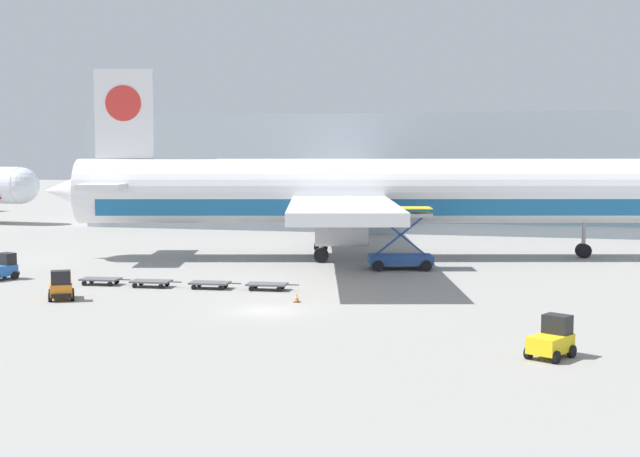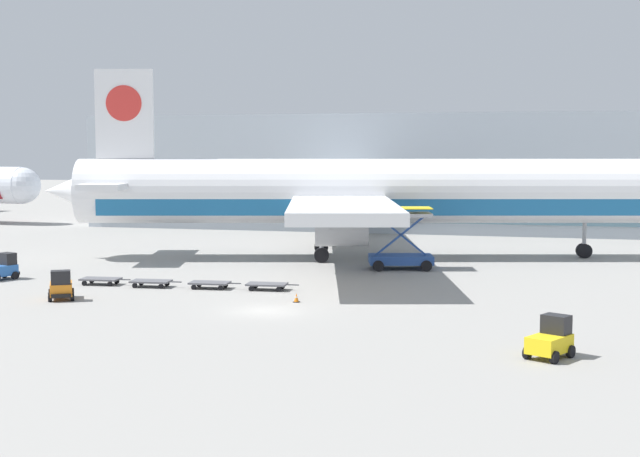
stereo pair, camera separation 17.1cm
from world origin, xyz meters
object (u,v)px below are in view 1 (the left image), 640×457
at_px(baggage_tug_foreground, 2,268).
at_px(baggage_dolly_third, 210,283).
at_px(baggage_tug_mid, 61,287).
at_px(baggage_dolly_trail, 267,285).
at_px(scissor_lift_loader, 401,245).
at_px(baggage_dolly_second, 151,282).
at_px(traffic_cone_near, 297,298).
at_px(baggage_dolly_lead, 101,280).
at_px(airplane_main, 358,194).
at_px(baggage_tug_far, 552,339).

xyz_separation_m(baggage_tug_foreground, baggage_dolly_third, (16.94, -0.28, -0.49)).
bearing_deg(baggage_tug_mid, baggage_dolly_trail, 90.81).
distance_m(scissor_lift_loader, baggage_tug_mid, 28.12).
bearing_deg(baggage_dolly_second, baggage_tug_foreground, 172.36).
bearing_deg(traffic_cone_near, baggage_dolly_second, 163.47).
bearing_deg(baggage_dolly_trail, baggage_dolly_third, -179.64).
bearing_deg(baggage_tug_foreground, baggage_tug_mid, -105.74).
height_order(baggage_dolly_lead, baggage_dolly_third, same).
relative_size(airplane_main, baggage_tug_foreground, 20.49).
xyz_separation_m(airplane_main, baggage_tug_mid, (-14.41, -26.80, -4.96)).
height_order(baggage_tug_foreground, baggage_dolly_third, baggage_tug_foreground).
distance_m(airplane_main, baggage_tug_mid, 30.83).
bearing_deg(baggage_dolly_lead, baggage_tug_far, -30.52).
height_order(scissor_lift_loader, baggage_dolly_trail, scissor_lift_loader).
xyz_separation_m(baggage_tug_foreground, baggage_tug_far, (40.35, -15.92, 0.00)).
relative_size(baggage_dolly_trail, traffic_cone_near, 6.47).
height_order(baggage_dolly_second, baggage_dolly_third, same).
distance_m(baggage_tug_mid, baggage_dolly_lead, 6.55).
bearing_deg(baggage_dolly_trail, baggage_tug_foreground, 175.53).
xyz_separation_m(airplane_main, traffic_cone_near, (0.88, -23.92, -5.56)).
distance_m(scissor_lift_loader, baggage_dolly_lead, 24.33).
relative_size(airplane_main, baggage_dolly_lead, 15.19).
bearing_deg(baggage_tug_far, baggage_dolly_trail, 78.27).
distance_m(scissor_lift_loader, baggage_dolly_trail, 15.26).
distance_m(scissor_lift_loader, baggage_dolly_second, 21.22).
height_order(baggage_dolly_third, baggage_dolly_trail, same).
bearing_deg(baggage_tug_far, scissor_lift_loader, 50.11).
bearing_deg(baggage_dolly_third, baggage_tug_far, -38.46).
height_order(scissor_lift_loader, baggage_tug_mid, scissor_lift_loader).
distance_m(baggage_tug_far, baggage_dolly_lead, 35.34).
height_order(baggage_tug_foreground, traffic_cone_near, baggage_tug_foreground).
bearing_deg(traffic_cone_near, baggage_dolly_third, 152.60).
height_order(airplane_main, baggage_dolly_lead, airplane_main).
bearing_deg(baggage_dolly_trail, baggage_tug_mid, -153.94).
height_order(baggage_tug_mid, baggage_dolly_third, baggage_tug_mid).
height_order(baggage_tug_far, baggage_dolly_third, baggage_tug_far).
bearing_deg(scissor_lift_loader, baggage_dolly_lead, -159.43).
bearing_deg(baggage_dolly_second, baggage_dolly_third, 0.06).
distance_m(baggage_tug_foreground, baggage_dolly_lead, 8.57).
xyz_separation_m(baggage_dolly_second, baggage_dolly_trail, (8.50, 0.73, 0.00)).
xyz_separation_m(airplane_main, baggage_dolly_third, (-6.60, -20.05, -5.45)).
bearing_deg(traffic_cone_near, baggage_tug_mid, -169.36).
relative_size(baggage_tug_far, baggage_dolly_second, 0.75).
bearing_deg(baggage_tug_far, traffic_cone_near, 81.55).
distance_m(airplane_main, baggage_dolly_second, 23.80).
bearing_deg(scissor_lift_loader, baggage_tug_far, -82.22).
bearing_deg(baggage_tug_far, baggage_dolly_third, 84.24).
distance_m(airplane_main, traffic_cone_near, 24.58).
bearing_deg(baggage_dolly_second, baggage_dolly_lead, 173.70).
bearing_deg(traffic_cone_near, baggage_dolly_trail, 128.18).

